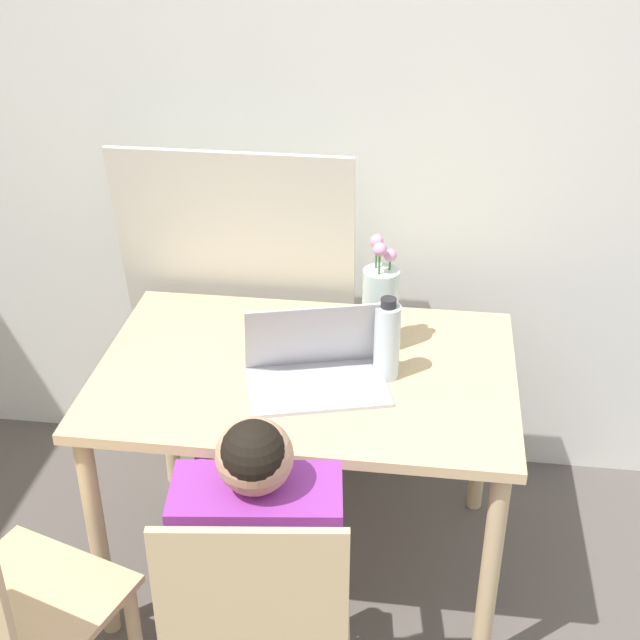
{
  "coord_description": "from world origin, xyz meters",
  "views": [
    {
      "loc": [
        0.17,
        -0.43,
        2.04
      ],
      "look_at": [
        -0.09,
        1.56,
        0.9
      ],
      "focal_mm": 50.0,
      "sensor_mm": 36.0,
      "label": 1
    }
  ],
  "objects_px": {
    "chair_spare": "(0,620)",
    "laptop": "(316,365)",
    "chair_occupied": "(260,639)",
    "water_bottle": "(387,341)",
    "person_seated": "(261,546)",
    "flower_vase": "(380,306)"
  },
  "relations": [
    {
      "from": "person_seated",
      "to": "water_bottle",
      "type": "relative_size",
      "value": 4.22
    },
    {
      "from": "chair_occupied",
      "to": "person_seated",
      "type": "bearing_deg",
      "value": -90.0
    },
    {
      "from": "chair_spare",
      "to": "water_bottle",
      "type": "height_order",
      "value": "water_bottle"
    },
    {
      "from": "laptop",
      "to": "flower_vase",
      "type": "relative_size",
      "value": 1.22
    },
    {
      "from": "water_bottle",
      "to": "flower_vase",
      "type": "bearing_deg",
      "value": 101.15
    },
    {
      "from": "person_seated",
      "to": "flower_vase",
      "type": "xyz_separation_m",
      "value": [
        0.2,
        0.73,
        0.23
      ]
    },
    {
      "from": "chair_spare",
      "to": "laptop",
      "type": "relative_size",
      "value": 2.15
    },
    {
      "from": "chair_spare",
      "to": "person_seated",
      "type": "xyz_separation_m",
      "value": [
        0.58,
        0.14,
        0.16
      ]
    },
    {
      "from": "chair_occupied",
      "to": "water_bottle",
      "type": "relative_size",
      "value": 3.76
    },
    {
      "from": "chair_occupied",
      "to": "laptop",
      "type": "height_order",
      "value": "laptop"
    },
    {
      "from": "chair_occupied",
      "to": "flower_vase",
      "type": "relative_size",
      "value": 2.63
    },
    {
      "from": "chair_occupied",
      "to": "chair_spare",
      "type": "distance_m",
      "value": 0.59
    },
    {
      "from": "chair_spare",
      "to": "laptop",
      "type": "distance_m",
      "value": 0.97
    },
    {
      "from": "chair_spare",
      "to": "laptop",
      "type": "height_order",
      "value": "laptop"
    },
    {
      "from": "flower_vase",
      "to": "water_bottle",
      "type": "height_order",
      "value": "flower_vase"
    },
    {
      "from": "chair_spare",
      "to": "laptop",
      "type": "xyz_separation_m",
      "value": [
        0.63,
        0.67,
        0.31
      ]
    },
    {
      "from": "chair_occupied",
      "to": "laptop",
      "type": "xyz_separation_m",
      "value": [
        0.04,
        0.64,
        0.31
      ]
    },
    {
      "from": "flower_vase",
      "to": "chair_occupied",
      "type": "bearing_deg",
      "value": -102.6
    },
    {
      "from": "chair_spare",
      "to": "flower_vase",
      "type": "relative_size",
      "value": 2.63
    },
    {
      "from": "chair_occupied",
      "to": "chair_spare",
      "type": "height_order",
      "value": "same"
    },
    {
      "from": "chair_spare",
      "to": "person_seated",
      "type": "relative_size",
      "value": 0.89
    },
    {
      "from": "chair_occupied",
      "to": "chair_spare",
      "type": "relative_size",
      "value": 1.0
    }
  ]
}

